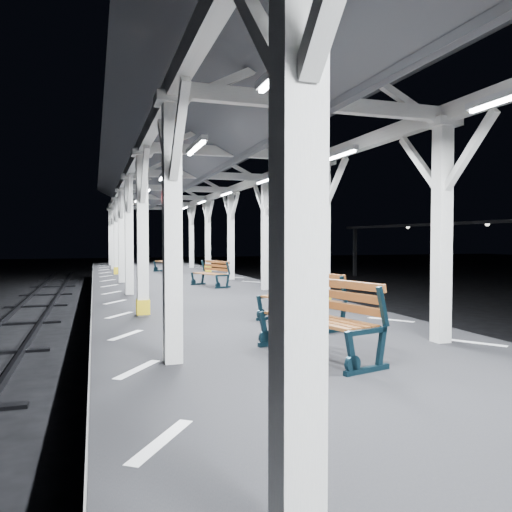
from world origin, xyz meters
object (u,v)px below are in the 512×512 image
bench_near (324,316)px  bench_far (212,273)px  bench_mid (304,297)px  bench_extra (168,261)px

bench_near → bench_far: bench_near is taller
bench_far → bench_mid: bearing=-110.4°
bench_mid → bench_far: bearing=69.3°
bench_far → bench_extra: 7.07m
bench_near → bench_extra: bench_near is taller
bench_mid → bench_far: (0.08, 7.62, -0.06)m
bench_mid → bench_far: 7.62m
bench_near → bench_far: 9.95m
bench_mid → bench_far: bench_mid is taller
bench_near → bench_mid: 2.40m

